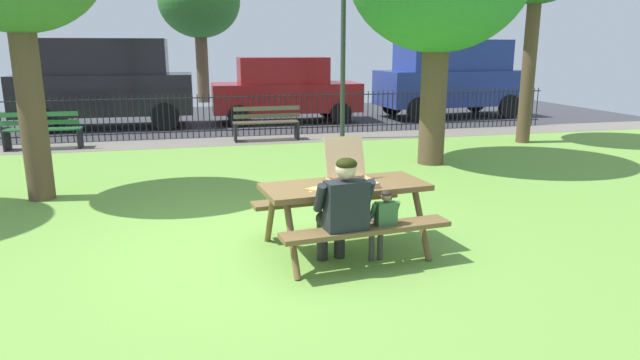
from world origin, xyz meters
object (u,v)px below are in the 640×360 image
object	(u,v)px
lamp_post_walkway	(343,43)
parked_car_left	(106,81)
parked_car_right	(451,76)
pizza_slice_on_table	(317,188)
adult_at_table	(343,208)
far_tree_midleft	(199,2)
picnic_table_foreground	(345,199)
pizza_box_open	(350,175)
park_bench_left	(43,131)
child_at_table	(383,219)
park_bench_center	(266,124)
parked_car_center	(285,89)

from	to	relation	value
lamp_post_walkway	parked_car_left	xyz separation A→B (m)	(-5.92, 3.39, -1.02)
parked_car_right	pizza_slice_on_table	bearing A→B (deg)	-122.75
adult_at_table	far_tree_midleft	size ratio (longest dim) A/B	0.22
picnic_table_foreground	adult_at_table	world-z (taller)	adult_at_table
pizza_box_open	park_bench_left	bearing A→B (deg)	122.36
far_tree_midleft	adult_at_table	bearing A→B (deg)	-87.77
pizza_slice_on_table	child_at_table	xyz separation A→B (m)	(0.61, -0.38, -0.27)
park_bench_left	parked_car_left	world-z (taller)	parked_car_left
pizza_slice_on_table	child_at_table	bearing A→B (deg)	-31.59
park_bench_center	far_tree_midleft	distance (m)	10.91
far_tree_midleft	parked_car_right	bearing A→B (deg)	-42.34
park_bench_center	parked_car_right	world-z (taller)	parked_car_right
child_at_table	lamp_post_walkway	xyz separation A→B (m)	(1.87, 8.04, 1.82)
adult_at_table	lamp_post_walkway	bearing A→B (deg)	74.00
child_at_table	park_bench_left	xyz separation A→B (m)	(-5.04, 8.16, -0.09)
adult_at_table	parked_car_left	distance (m)	12.02
pizza_slice_on_table	adult_at_table	size ratio (longest dim) A/B	0.25
parked_car_left	lamp_post_walkway	bearing A→B (deg)	-29.78
far_tree_midleft	park_bench_left	bearing A→B (deg)	-110.77
adult_at_table	park_bench_center	distance (m)	8.19
pizza_slice_on_table	park_bench_center	world-z (taller)	park_bench_center
picnic_table_foreground	parked_car_center	world-z (taller)	parked_car_center
pizza_slice_on_table	parked_car_left	size ratio (longest dim) A/B	0.06
pizza_box_open	park_bench_left	distance (m)	9.05
picnic_table_foreground	parked_car_center	distance (m)	11.01
lamp_post_walkway	parked_car_left	size ratio (longest dim) A/B	0.80
park_bench_left	parked_car_left	bearing A→B (deg)	73.13
adult_at_table	pizza_box_open	bearing A→B (deg)	66.28
lamp_post_walkway	parked_car_center	xyz separation A→B (m)	(-0.84, 3.39, -1.32)
pizza_slice_on_table	parked_car_right	world-z (taller)	parked_car_right
park_bench_left	park_bench_center	distance (m)	5.02
park_bench_center	parked_car_center	bearing A→B (deg)	72.15
park_bench_center	park_bench_left	bearing A→B (deg)	180.00
adult_at_table	parked_car_right	world-z (taller)	parked_car_right
pizza_slice_on_table	parked_car_left	distance (m)	11.59
park_bench_left	pizza_box_open	bearing A→B (deg)	-57.64
pizza_box_open	pizza_slice_on_table	distance (m)	0.44
parked_car_left	adult_at_table	bearing A→B (deg)	-72.49
adult_at_table	parked_car_right	xyz separation A→B (m)	(6.94, 11.45, 0.65)
adult_at_table	lamp_post_walkway	distance (m)	8.55
park_bench_left	parked_car_center	world-z (taller)	parked_car_center
adult_at_table	far_tree_midleft	world-z (taller)	far_tree_midleft
pizza_box_open	parked_car_right	distance (m)	12.81
lamp_post_walkway	parked_car_center	bearing A→B (deg)	103.95
adult_at_table	park_bench_left	size ratio (longest dim) A/B	0.74
park_bench_center	far_tree_midleft	world-z (taller)	far_tree_midleft
park_bench_left	park_bench_center	size ratio (longest dim) A/B	1.01
park_bench_left	parked_car_center	size ratio (longest dim) A/B	0.36
far_tree_midleft	picnic_table_foreground	bearing A→B (deg)	-87.15
child_at_table	park_bench_left	world-z (taller)	park_bench_left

